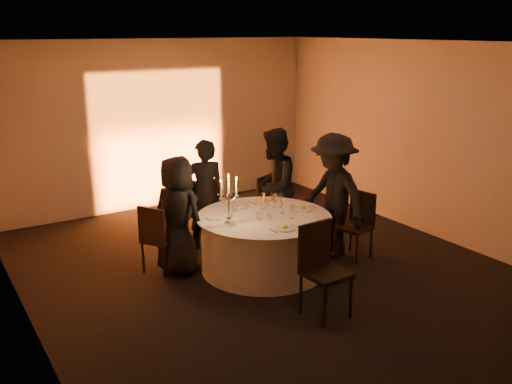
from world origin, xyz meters
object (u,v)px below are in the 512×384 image
banquet_table (264,243)px  candelabra (229,207)px  chair_front (321,263)px  guest_left (178,215)px  guest_right (333,196)px  coffee_cup (231,223)px  chair_right (358,221)px  guest_back_left (205,194)px  guest_back_right (274,186)px  chair_back_right (259,200)px  chair_left (157,235)px  chair_back_left (202,205)px

banquet_table → candelabra: candelabra is taller
candelabra → chair_front: bearing=-71.2°
chair_front → guest_left: (-0.90, 1.91, 0.19)m
guest_right → coffee_cup: (-1.69, -0.06, -0.09)m
banquet_table → guest_right: guest_right is taller
chair_right → banquet_table: bearing=-115.6°
chair_right → guest_back_left: guest_back_left is taller
banquet_table → guest_back_right: guest_back_right is taller
chair_back_right → guest_back_left: size_ratio=0.58×
chair_left → chair_front: 2.34m
candelabra → chair_right: bearing=-7.6°
guest_back_right → chair_back_left: bearing=-78.0°
chair_back_right → guest_back_right: (-0.01, -0.44, 0.34)m
chair_back_left → guest_right: guest_right is taller
chair_left → guest_left: size_ratio=0.59×
chair_right → candelabra: bearing=-111.2°
chair_back_right → guest_back_left: guest_back_left is taller
chair_left → chair_back_right: (1.97, 0.61, 0.01)m
chair_back_right → guest_left: bearing=-3.8°
guest_back_left → coffee_cup: size_ratio=14.94×
candelabra → guest_left: bearing=127.6°
chair_right → guest_right: size_ratio=0.53×
chair_back_left → chair_front: chair_front is taller
chair_front → candelabra: 1.45m
chair_back_left → chair_front: bearing=96.9°
chair_right → guest_left: bearing=-122.9°
chair_right → guest_back_right: (-0.68, 1.14, 0.34)m
chair_back_left → coffee_cup: (-0.40, -1.63, 0.25)m
banquet_table → chair_back_right: 1.47m
chair_back_right → guest_back_left: (-1.01, -0.12, 0.28)m
guest_back_left → coffee_cup: 1.31m
coffee_cup → candelabra: 0.22m
guest_right → candelabra: (-1.67, 0.02, 0.11)m
chair_back_left → chair_back_right: size_ratio=1.02×
chair_back_right → chair_right: size_ratio=1.01×
chair_back_right → banquet_table: bearing=33.7°
guest_left → guest_back_right: (1.71, 0.29, 0.08)m
chair_front → guest_right: (1.22, 1.30, 0.28)m
guest_back_left → guest_back_right: bearing=176.1°
chair_front → guest_back_left: 2.54m
banquet_table → coffee_cup: (-0.56, -0.12, 0.42)m
chair_back_left → guest_back_right: size_ratio=0.55×
banquet_table → candelabra: (-0.55, -0.04, 0.62)m
banquet_table → chair_back_left: (-0.16, 1.51, 0.16)m
banquet_table → candelabra: size_ratio=2.72×
guest_right → chair_back_right: bearing=-166.0°
coffee_cup → chair_right: bearing=-5.3°
chair_left → chair_back_left: 1.38m
banquet_table → coffee_cup: coffee_cup is taller
chair_left → guest_back_left: bearing=-93.6°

